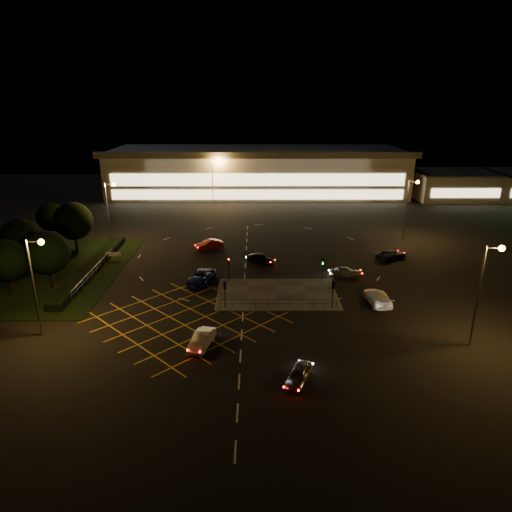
{
  "coord_description": "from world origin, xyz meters",
  "views": [
    {
      "loc": [
        -0.68,
        -52.59,
        22.42
      ],
      "look_at": [
        -0.5,
        6.33,
        2.0
      ],
      "focal_mm": 32.0,
      "sensor_mm": 36.0,
      "label": 1
    }
  ],
  "objects_px": {
    "signal_sw": "(225,289)",
    "car_queue_white": "(202,340)",
    "car_east_grey": "(391,254)",
    "car_approach_white": "(378,297)",
    "car_circ_red": "(209,244)",
    "signal_se": "(333,289)",
    "car_far_dkgrey": "(260,259)",
    "signal_nw": "(229,264)",
    "signal_ne": "(323,264)",
    "car_near_silver": "(299,375)",
    "car_left_blue": "(201,278)",
    "car_right_silver": "(345,272)"
  },
  "relations": [
    {
      "from": "car_far_dkgrey",
      "to": "car_approach_white",
      "type": "bearing_deg",
      "value": -101.11
    },
    {
      "from": "signal_se",
      "to": "car_queue_white",
      "type": "relative_size",
      "value": 0.74
    },
    {
      "from": "car_queue_white",
      "to": "car_left_blue",
      "type": "height_order",
      "value": "car_left_blue"
    },
    {
      "from": "signal_se",
      "to": "signal_ne",
      "type": "height_order",
      "value": "same"
    },
    {
      "from": "signal_se",
      "to": "car_approach_white",
      "type": "bearing_deg",
      "value": -166.11
    },
    {
      "from": "signal_sw",
      "to": "car_queue_white",
      "type": "xyz_separation_m",
      "value": [
        -1.73,
        -8.25,
        -1.66
      ]
    },
    {
      "from": "signal_ne",
      "to": "car_left_blue",
      "type": "xyz_separation_m",
      "value": [
        -15.5,
        -0.53,
        -1.6
      ]
    },
    {
      "from": "signal_se",
      "to": "car_far_dkgrey",
      "type": "xyz_separation_m",
      "value": [
        -7.85,
        15.07,
        -1.74
      ]
    },
    {
      "from": "car_near_silver",
      "to": "signal_se",
      "type": "bearing_deg",
      "value": 92.62
    },
    {
      "from": "car_circ_red",
      "to": "car_approach_white",
      "type": "xyz_separation_m",
      "value": [
        21.31,
        -20.2,
        0.04
      ]
    },
    {
      "from": "signal_se",
      "to": "car_left_blue",
      "type": "distance_m",
      "value": 17.27
    },
    {
      "from": "signal_sw",
      "to": "signal_nw",
      "type": "bearing_deg",
      "value": -90.0
    },
    {
      "from": "signal_sw",
      "to": "car_right_silver",
      "type": "xyz_separation_m",
      "value": [
        15.36,
        9.74,
        -1.7
      ]
    },
    {
      "from": "signal_sw",
      "to": "car_queue_white",
      "type": "bearing_deg",
      "value": 78.18
    },
    {
      "from": "car_queue_white",
      "to": "car_right_silver",
      "type": "relative_size",
      "value": 1.09
    },
    {
      "from": "car_near_silver",
      "to": "car_circ_red",
      "type": "distance_m",
      "value": 37.21
    },
    {
      "from": "car_circ_red",
      "to": "car_right_silver",
      "type": "bearing_deg",
      "value": 31.63
    },
    {
      "from": "car_near_silver",
      "to": "signal_sw",
      "type": "bearing_deg",
      "value": 138.67
    },
    {
      "from": "signal_sw",
      "to": "car_approach_white",
      "type": "height_order",
      "value": "signal_sw"
    },
    {
      "from": "car_near_silver",
      "to": "car_circ_red",
      "type": "xyz_separation_m",
      "value": [
        -10.79,
        35.61,
        0.05
      ]
    },
    {
      "from": "car_left_blue",
      "to": "car_approach_white",
      "type": "relative_size",
      "value": 1.05
    },
    {
      "from": "car_far_dkgrey",
      "to": "car_near_silver",
      "type": "bearing_deg",
      "value": -139.78
    },
    {
      "from": "signal_nw",
      "to": "car_approach_white",
      "type": "xyz_separation_m",
      "value": [
        17.5,
        -6.63,
        -1.6
      ]
    },
    {
      "from": "signal_sw",
      "to": "signal_nw",
      "type": "height_order",
      "value": "same"
    },
    {
      "from": "car_east_grey",
      "to": "car_queue_white",
      "type": "bearing_deg",
      "value": 102.97
    },
    {
      "from": "car_far_dkgrey",
      "to": "car_queue_white",
      "type": "bearing_deg",
      "value": -159.47
    },
    {
      "from": "car_far_dkgrey",
      "to": "car_east_grey",
      "type": "height_order",
      "value": "car_east_grey"
    },
    {
      "from": "car_circ_red",
      "to": "car_approach_white",
      "type": "distance_m",
      "value": 29.36
    },
    {
      "from": "car_near_silver",
      "to": "car_far_dkgrey",
      "type": "relative_size",
      "value": 0.91
    },
    {
      "from": "car_east_grey",
      "to": "car_approach_white",
      "type": "height_order",
      "value": "car_approach_white"
    },
    {
      "from": "signal_ne",
      "to": "car_right_silver",
      "type": "relative_size",
      "value": 0.8
    },
    {
      "from": "signal_se",
      "to": "signal_nw",
      "type": "xyz_separation_m",
      "value": [
        -12.0,
        7.99,
        0.0
      ]
    },
    {
      "from": "car_east_grey",
      "to": "signal_se",
      "type": "bearing_deg",
      "value": 113.84
    },
    {
      "from": "signal_ne",
      "to": "car_near_silver",
      "type": "xyz_separation_m",
      "value": [
        -5.02,
        -22.04,
        -1.69
      ]
    },
    {
      "from": "signal_ne",
      "to": "signal_nw",
      "type": "bearing_deg",
      "value": 180.0
    },
    {
      "from": "car_far_dkgrey",
      "to": "car_circ_red",
      "type": "height_order",
      "value": "car_circ_red"
    },
    {
      "from": "signal_ne",
      "to": "car_east_grey",
      "type": "bearing_deg",
      "value": 37.61
    },
    {
      "from": "signal_nw",
      "to": "car_queue_white",
      "type": "relative_size",
      "value": 0.74
    },
    {
      "from": "car_near_silver",
      "to": "car_east_grey",
      "type": "xyz_separation_m",
      "value": [
        16.46,
        30.86,
        0.0
      ]
    },
    {
      "from": "car_left_blue",
      "to": "car_far_dkgrey",
      "type": "height_order",
      "value": "car_left_blue"
    },
    {
      "from": "signal_ne",
      "to": "car_far_dkgrey",
      "type": "distance_m",
      "value": 10.72
    },
    {
      "from": "signal_nw",
      "to": "car_left_blue",
      "type": "bearing_deg",
      "value": -171.34
    },
    {
      "from": "car_near_silver",
      "to": "car_far_dkgrey",
      "type": "xyz_separation_m",
      "value": [
        -2.84,
        29.13,
        -0.04
      ]
    },
    {
      "from": "signal_nw",
      "to": "car_far_dkgrey",
      "type": "distance_m",
      "value": 8.39
    },
    {
      "from": "car_right_silver",
      "to": "signal_ne",
      "type": "bearing_deg",
      "value": 118.91
    },
    {
      "from": "car_queue_white",
      "to": "car_east_grey",
      "type": "relative_size",
      "value": 0.88
    },
    {
      "from": "car_far_dkgrey",
      "to": "car_circ_red",
      "type": "xyz_separation_m",
      "value": [
        -7.96,
        6.48,
        0.09
      ]
    },
    {
      "from": "signal_ne",
      "to": "car_circ_red",
      "type": "bearing_deg",
      "value": 139.36
    },
    {
      "from": "signal_nw",
      "to": "car_circ_red",
      "type": "distance_m",
      "value": 14.19
    },
    {
      "from": "signal_sw",
      "to": "car_left_blue",
      "type": "relative_size",
      "value": 0.57
    }
  ]
}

